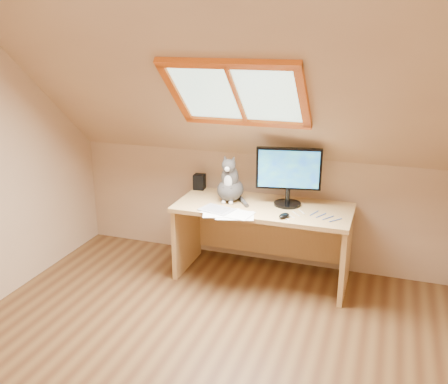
% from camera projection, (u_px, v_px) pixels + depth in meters
% --- Properties ---
extents(ground, '(3.50, 3.50, 0.00)m').
position_uv_depth(ground, '(186.00, 372.00, 3.16)').
color(ground, brown).
rests_on(ground, ground).
extents(room_shell, '(3.52, 3.52, 2.41)m').
position_uv_depth(room_shell, '(172.00, 156.00, 2.63)').
color(room_shell, tan).
rests_on(room_shell, ground).
extents(desk, '(1.46, 0.64, 0.67)m').
position_uv_depth(desk, '(265.00, 226.00, 4.27)').
color(desk, tan).
rests_on(desk, ground).
extents(monitor, '(0.53, 0.22, 0.49)m').
position_uv_depth(monitor, '(289.00, 173.00, 4.07)').
color(monitor, black).
rests_on(monitor, desk).
extents(cat, '(0.24, 0.28, 0.41)m').
position_uv_depth(cat, '(230.00, 184.00, 4.23)').
color(cat, '#48433F').
rests_on(cat, desk).
extents(desk_speaker, '(0.10, 0.10, 0.14)m').
position_uv_depth(desk_speaker, '(199.00, 182.00, 4.56)').
color(desk_speaker, black).
rests_on(desk_speaker, desk).
extents(graphics_tablet, '(0.30, 0.25, 0.01)m').
position_uv_depth(graphics_tablet, '(217.00, 210.00, 4.04)').
color(graphics_tablet, '#B2B2B7').
rests_on(graphics_tablet, desk).
extents(mouse, '(0.10, 0.13, 0.03)m').
position_uv_depth(mouse, '(284.00, 216.00, 3.88)').
color(mouse, black).
rests_on(mouse, desk).
extents(papers, '(0.35, 0.30, 0.01)m').
position_uv_depth(papers, '(232.00, 213.00, 3.97)').
color(papers, white).
rests_on(papers, desk).
extents(cables, '(0.51, 0.26, 0.01)m').
position_uv_depth(cables, '(312.00, 216.00, 3.91)').
color(cables, silver).
rests_on(cables, desk).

